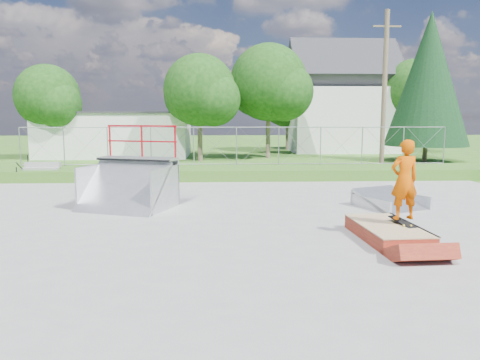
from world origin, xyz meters
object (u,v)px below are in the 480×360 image
at_px(grind_box, 387,232).
at_px(flat_bank_ramp, 391,200).
at_px(quarter_pipe, 126,168).
at_px(skater, 404,183).

relative_size(grind_box, flat_bank_ramp, 1.42).
distance_m(grind_box, flat_bank_ramp, 3.96).
distance_m(grind_box, quarter_pipe, 7.65).
bearing_deg(flat_bank_ramp, skater, -130.91).
relative_size(grind_box, quarter_pipe, 1.00).
bearing_deg(grind_box, quarter_pipe, 146.67).
relative_size(grind_box, skater, 1.40).
xyz_separation_m(quarter_pipe, skater, (6.88, -3.82, 0.05)).
xyz_separation_m(grind_box, skater, (0.36, 0.03, 1.12)).
bearing_deg(quarter_pipe, flat_bank_ramp, 18.62).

